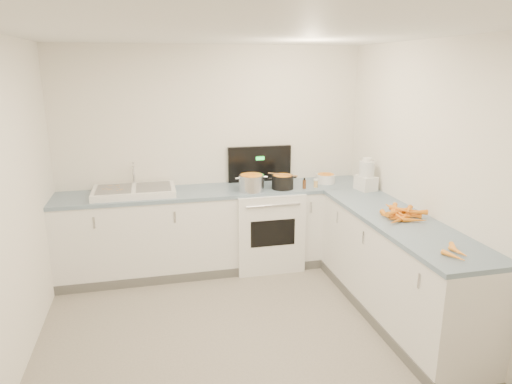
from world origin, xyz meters
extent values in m
cube|color=white|center=(0.00, 1.70, 0.45)|extent=(3.50, 0.60, 0.90)
cube|color=#718AA0|center=(0.00, 1.70, 0.92)|extent=(3.50, 0.62, 0.04)
cube|color=white|center=(1.45, 0.30, 0.45)|extent=(0.60, 2.20, 0.90)
cube|color=#718AA0|center=(1.45, 0.30, 0.92)|extent=(0.62, 2.20, 0.04)
cube|color=white|center=(0.55, 1.68, 0.45)|extent=(0.76, 0.65, 0.90)
cube|color=black|center=(0.55, 1.98, 1.15)|extent=(0.76, 0.05, 0.42)
cube|color=white|center=(-0.90, 1.70, 0.97)|extent=(0.86, 0.52, 0.07)
cube|color=slate|center=(-1.10, 1.70, 1.01)|extent=(0.36, 0.42, 0.01)
cube|color=slate|center=(-0.70, 1.70, 1.01)|extent=(0.36, 0.42, 0.01)
cylinder|color=silver|center=(-0.90, 1.92, 1.13)|extent=(0.03, 0.03, 0.24)
cylinder|color=silver|center=(0.35, 1.54, 1.02)|extent=(0.28, 0.28, 0.20)
cylinder|color=black|center=(0.72, 1.56, 1.01)|extent=(0.27, 0.27, 0.17)
cylinder|color=#AD7A47|center=(0.72, 1.56, 1.10)|extent=(0.28, 0.23, 0.01)
cylinder|color=white|center=(1.28, 1.70, 0.99)|extent=(0.23, 0.23, 0.10)
cylinder|color=#593319|center=(0.95, 1.51, 0.99)|extent=(0.04, 0.04, 0.10)
cylinder|color=#E5B266|center=(1.10, 1.54, 0.98)|extent=(0.05, 0.05, 0.08)
cube|color=white|center=(1.60, 1.30, 1.02)|extent=(0.21, 0.24, 0.16)
cylinder|color=silver|center=(1.60, 1.30, 1.18)|extent=(0.17, 0.17, 0.17)
cylinder|color=white|center=(1.60, 1.30, 1.28)|extent=(0.10, 0.10, 0.04)
cone|color=orange|center=(1.46, 0.37, 0.97)|extent=(0.17, 0.06, 0.05)
cone|color=orange|center=(1.36, 0.33, 0.96)|extent=(0.15, 0.15, 0.04)
cone|color=orange|center=(1.43, 0.32, 0.96)|extent=(0.13, 0.15, 0.04)
cone|color=orange|center=(1.60, 0.34, 0.96)|extent=(0.13, 0.17, 0.04)
cone|color=orange|center=(1.50, 0.29, 0.96)|extent=(0.19, 0.08, 0.05)
cone|color=orange|center=(1.56, 0.31, 0.96)|extent=(0.16, 0.14, 0.05)
cone|color=orange|center=(1.34, 0.38, 0.96)|extent=(0.08, 0.17, 0.05)
cone|color=orange|center=(1.36, 0.20, 0.96)|extent=(0.19, 0.12, 0.04)
cone|color=orange|center=(1.45, 0.31, 0.97)|extent=(0.07, 0.17, 0.05)
cone|color=orange|center=(1.51, 0.19, 0.96)|extent=(0.21, 0.10, 0.04)
cone|color=orange|center=(1.42, 0.31, 0.96)|extent=(0.22, 0.05, 0.05)
cone|color=orange|center=(1.43, 0.38, 0.96)|extent=(0.16, 0.13, 0.04)
cone|color=orange|center=(1.39, 0.27, 0.96)|extent=(0.17, 0.05, 0.04)
cone|color=orange|center=(1.56, 0.33, 1.00)|extent=(0.20, 0.13, 0.04)
cone|color=orange|center=(1.40, 0.27, 0.98)|extent=(0.06, 0.22, 0.04)
cone|color=orange|center=(1.47, 0.36, 1.01)|extent=(0.14, 0.19, 0.05)
cone|color=orange|center=(1.55, 0.35, 1.00)|extent=(0.15, 0.17, 0.05)
cone|color=orange|center=(1.56, 0.39, 1.00)|extent=(0.21, 0.13, 0.04)
cone|color=orange|center=(1.44, 0.32, 0.99)|extent=(0.07, 0.18, 0.04)
cone|color=orange|center=(1.46, 0.43, 1.01)|extent=(0.13, 0.18, 0.05)
cone|color=orange|center=(1.59, 0.27, 1.00)|extent=(0.20, 0.09, 0.05)
cone|color=orange|center=(1.39, 0.31, 1.00)|extent=(0.21, 0.12, 0.05)
cone|color=orange|center=(1.45, 0.48, 0.99)|extent=(0.06, 0.20, 0.05)
cone|color=orange|center=(1.35, -0.58, 0.96)|extent=(0.09, 0.19, 0.04)
cone|color=orange|center=(1.43, -0.52, 0.96)|extent=(0.05, 0.17, 0.04)
cone|color=orange|center=(1.45, -0.46, 0.96)|extent=(0.10, 0.19, 0.04)
cube|color=tan|center=(-1.06, 1.74, 1.02)|extent=(0.03, 0.03, 0.00)
cube|color=tan|center=(-1.07, 1.59, 1.02)|extent=(0.02, 0.03, 0.00)
cube|color=tan|center=(-1.05, 1.82, 1.01)|extent=(0.04, 0.04, 0.00)
cube|color=tan|center=(-1.07, 1.82, 1.02)|extent=(0.04, 0.04, 0.00)
cube|color=tan|center=(-1.13, 1.59, 1.01)|extent=(0.03, 0.05, 0.00)
cube|color=tan|center=(-1.21, 1.70, 1.02)|extent=(0.04, 0.04, 0.00)
cube|color=tan|center=(-1.00, 1.73, 1.01)|extent=(0.05, 0.02, 0.00)
cube|color=tan|center=(-1.15, 1.67, 1.02)|extent=(0.05, 0.04, 0.00)
cube|color=tan|center=(-1.15, 1.83, 1.02)|extent=(0.04, 0.01, 0.00)
cube|color=tan|center=(-1.02, 1.64, 1.02)|extent=(0.04, 0.03, 0.00)
cube|color=tan|center=(-1.18, 1.73, 1.02)|extent=(0.03, 0.05, 0.00)
cube|color=tan|center=(-1.03, 1.75, 1.01)|extent=(0.05, 0.03, 0.00)
cube|color=tan|center=(-1.03, 1.63, 1.02)|extent=(0.03, 0.05, 0.00)
cube|color=tan|center=(-1.15, 1.61, 1.01)|extent=(0.03, 0.02, 0.00)
camera|label=1|loc=(-0.71, -3.18, 2.25)|focal=32.00mm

